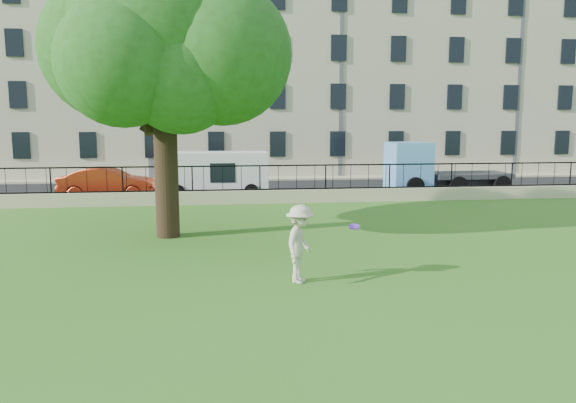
{
  "coord_description": "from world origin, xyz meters",
  "views": [
    {
      "loc": [
        -1.88,
        -13.0,
        3.76
      ],
      "look_at": [
        0.2,
        3.5,
        1.32
      ],
      "focal_mm": 35.0,
      "sensor_mm": 36.0,
      "label": 1
    }
  ],
  "objects": [
    {
      "name": "retaining_wall",
      "position": [
        0.0,
        12.0,
        0.3
      ],
      "size": [
        50.0,
        0.4,
        0.6
      ],
      "primitive_type": "cube",
      "color": "tan",
      "rests_on": "ground"
    },
    {
      "name": "blue_truck",
      "position": [
        10.0,
        14.98,
        1.29
      ],
      "size": [
        6.21,
        2.31,
        2.58
      ],
      "primitive_type": "cube",
      "rotation": [
        0.0,
        0.0,
        0.02
      ],
      "color": "#63A3E8",
      "rests_on": "street"
    },
    {
      "name": "sidewalk",
      "position": [
        0.0,
        21.9,
        0.06
      ],
      "size": [
        60.0,
        1.4,
        0.12
      ],
      "primitive_type": "cube",
      "color": "tan",
      "rests_on": "ground"
    },
    {
      "name": "man",
      "position": [
        -0.02,
        -0.49,
        0.91
      ],
      "size": [
        1.12,
        1.36,
        1.83
      ],
      "primitive_type": "imported",
      "rotation": [
        0.0,
        0.0,
        1.12
      ],
      "color": "beige",
      "rests_on": "ground"
    },
    {
      "name": "red_sedan",
      "position": [
        -7.07,
        14.4,
        0.74
      ],
      "size": [
        4.57,
        1.83,
        1.48
      ],
      "primitive_type": "imported",
      "rotation": [
        0.0,
        0.0,
        1.51
      ],
      "color": "#A02B13",
      "rests_on": "street"
    },
    {
      "name": "iron_railing",
      "position": [
        0.0,
        12.0,
        1.15
      ],
      "size": [
        50.0,
        0.05,
        1.13
      ],
      "color": "black",
      "rests_on": "retaining_wall"
    },
    {
      "name": "ground",
      "position": [
        0.0,
        0.0,
        0.0
      ],
      "size": [
        120.0,
        120.0,
        0.0
      ],
      "primitive_type": "plane",
      "color": "#366818",
      "rests_on": "ground"
    },
    {
      "name": "building_row",
      "position": [
        0.0,
        27.57,
        6.92
      ],
      "size": [
        56.4,
        10.4,
        13.8
      ],
      "color": "#BAB494",
      "rests_on": "ground"
    },
    {
      "name": "frisbee",
      "position": [
        1.3,
        -0.29,
        1.25
      ],
      "size": [
        0.34,
        0.34,
        0.12
      ],
      "primitive_type": "cylinder",
      "rotation": [
        0.21,
        -0.14,
        0.31
      ],
      "color": "#6322C5"
    },
    {
      "name": "street",
      "position": [
        0.0,
        16.7,
        0.01
      ],
      "size": [
        60.0,
        9.0,
        0.01
      ],
      "primitive_type": "cube",
      "color": "black",
      "rests_on": "ground"
    },
    {
      "name": "tree",
      "position": [
        -3.63,
        5.2,
        6.28
      ],
      "size": [
        7.82,
        6.02,
        9.54
      ],
      "color": "black",
      "rests_on": "ground"
    },
    {
      "name": "white_van",
      "position": [
        -2.0,
        14.76,
        1.08
      ],
      "size": [
        5.22,
        2.21,
        2.16
      ],
      "primitive_type": "cube",
      "rotation": [
        0.0,
        0.0,
        -0.04
      ],
      "color": "silver",
      "rests_on": "street"
    }
  ]
}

